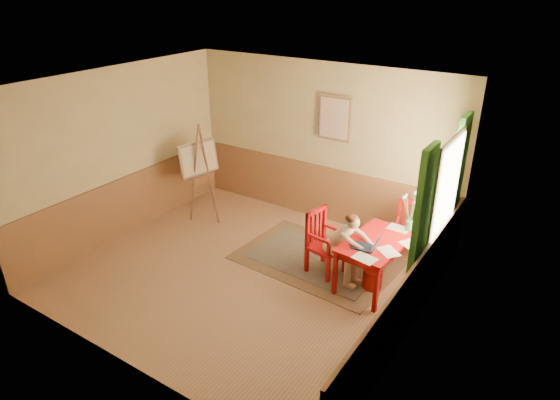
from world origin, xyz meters
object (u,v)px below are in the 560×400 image
Objects in this scene: chair_left at (324,242)px; easel at (200,163)px; table at (376,246)px; chair_back at (408,231)px; figure at (343,243)px; laptop at (368,246)px.

easel is (-2.75, 0.45, 0.54)m from chair_left.
chair_back reaches higher than table.
figure is (-0.44, -0.15, -0.02)m from table.
easel is (-3.09, 0.51, 0.43)m from figure.
chair_back is at bearing 83.66° from laptop.
figure is at bearing -9.31° from easel.
laptop reaches higher than table.
figure is at bearing -9.06° from chair_left.
laptop is 0.22× the size of easel.
chair_left is 1.42m from chair_back.
figure reaches higher than laptop.
laptop is (0.42, -0.12, 0.15)m from figure.
chair_back is at bearing 82.99° from table.
figure reaches higher than chair_left.
chair_left reaches higher than chair_back.
easel is at bearing 169.83° from laptop.
table is 0.46m from figure.
chair_left is at bearing -129.49° from chair_back.
chair_left is at bearing -173.11° from table.
chair_left is 0.56× the size of easel.
chair_back is (0.90, 1.09, -0.04)m from chair_left.
figure is at bearing -161.42° from table.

